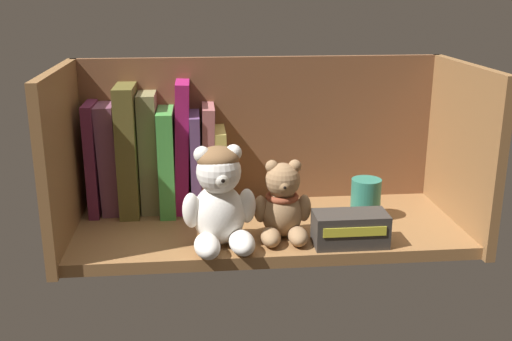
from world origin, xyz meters
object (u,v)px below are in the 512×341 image
object	(u,v)px
book_7	(207,156)
pillar_candle	(366,199)
book_3	(150,151)
teddy_bear_larger	(220,199)
small_product_box	(350,229)
book_1	(110,157)
book_5	(183,145)
book_4	(168,158)
book_6	(196,160)
teddy_bear_smaller	(283,205)
book_2	(130,148)
book_8	(221,167)
book_0	(95,157)

from	to	relation	value
book_7	pillar_candle	distance (cm)	29.66
book_3	pillar_candle	xyz separation A→B (cm)	(37.88, -9.62, -7.13)
teddy_bear_larger	small_product_box	xyz separation A→B (cm)	(20.58, -1.81, -5.03)
book_1	pillar_candle	bearing A→B (deg)	-12.09
book_5	book_1	bearing A→B (deg)	180.00
book_4	book_6	world-z (taller)	book_4
book_4	book_5	xyz separation A→B (cm)	(2.80, 0.00, 2.36)
book_3	teddy_bear_larger	distance (cm)	22.16
small_product_box	book_4	bearing A→B (deg)	145.38
teddy_bear_smaller	book_2	bearing A→B (deg)	147.45
book_1	small_product_box	distance (cm)	45.01
book_2	book_3	world-z (taller)	book_2
teddy_bear_smaller	pillar_candle	size ratio (longest dim) A/B	1.78
book_7	teddy_bear_smaller	world-z (taller)	book_7
book_8	book_3	bearing A→B (deg)	180.00
book_6	teddy_bear_smaller	xyz separation A→B (cm)	(13.87, -16.40, -3.41)
book_2	pillar_candle	xyz separation A→B (cm)	(41.40, -9.62, -7.91)
book_1	book_3	xyz separation A→B (cm)	(7.06, 0.00, 0.93)
book_5	book_6	world-z (taller)	book_5
book_0	book_8	bearing A→B (deg)	0.00
book_7	book_8	bearing A→B (deg)	0.00
book_4	teddy_bear_smaller	bearing A→B (deg)	-40.84
teddy_bear_larger	book_5	bearing A→B (deg)	107.84
teddy_bear_larger	teddy_bear_smaller	size ratio (longest dim) A/B	1.24
small_product_box	teddy_bear_smaller	bearing A→B (deg)	159.66
teddy_bear_larger	pillar_candle	bearing A→B (deg)	18.72
book_3	book_4	bearing A→B (deg)	0.00
book_5	book_8	size ratio (longest dim) A/B	1.57
book_3	small_product_box	xyz separation A→B (cm)	(32.50, -20.23, -8.14)
teddy_bear_larger	small_product_box	size ratio (longest dim) A/B	1.39
book_7	book_8	world-z (taller)	book_7
book_2	book_5	bearing A→B (deg)	0.00
book_1	book_4	distance (cm)	10.27
teddy_bear_larger	pillar_candle	xyz separation A→B (cm)	(25.95, 8.80, -4.02)
book_5	book_6	size ratio (longest dim) A/B	1.31
pillar_candle	book_1	bearing A→B (deg)	167.91
book_0	book_3	bearing A→B (deg)	0.00
book_5	small_product_box	distance (cm)	34.57
book_1	teddy_bear_larger	size ratio (longest dim) A/B	1.22
book_7	small_product_box	world-z (taller)	book_7
book_1	teddy_bear_larger	xyz separation A→B (cm)	(18.98, -18.42, -2.19)
teddy_bear_smaller	book_8	bearing A→B (deg)	119.56
teddy_bear_smaller	book_4	bearing A→B (deg)	139.16
book_5	pillar_candle	size ratio (longest dim) A/B	3.22
book_7	pillar_candle	world-z (taller)	book_7
book_3	book_8	size ratio (longest dim) A/B	1.44
book_4	small_product_box	distance (cm)	36.24
book_4	teddy_bear_larger	world-z (taller)	book_4
book_6	book_1	bearing A→B (deg)	180.00
book_4	teddy_bear_larger	xyz separation A→B (cm)	(8.72, -18.42, -1.73)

